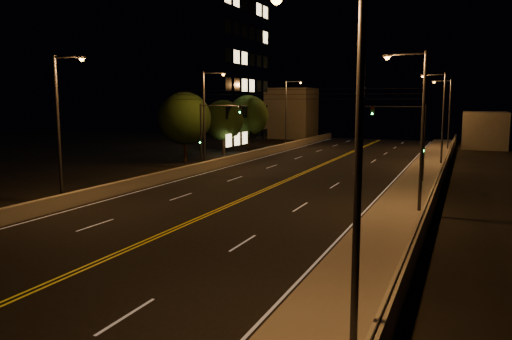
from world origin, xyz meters
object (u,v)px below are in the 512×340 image
at_px(streetlight_2, 441,113).
at_px(traffic_signal_right, 412,134).
at_px(streetlight_1, 418,122).
at_px(building_tower, 170,49).
at_px(streetlight_3, 448,110).
at_px(streetlight_5, 206,114).
at_px(tree_1, 223,120).
at_px(streetlight_6, 288,110).
at_px(tree_2, 248,116).
at_px(tree_0, 185,118).
at_px(streetlight_4, 61,121).
at_px(streetlight_0, 348,152).
at_px(traffic_signal_left, 210,129).

distance_m(streetlight_2, traffic_signal_right, 13.51).
xyz_separation_m(streetlight_1, building_tower, (-36.42, 30.24, 8.48)).
bearing_deg(streetlight_1, streetlight_3, 90.00).
relative_size(streetlight_1, streetlight_5, 1.00).
relative_size(streetlight_5, building_tower, 0.33).
relative_size(streetlight_1, tree_1, 1.40).
distance_m(streetlight_6, tree_2, 6.46).
distance_m(traffic_signal_right, tree_0, 25.05).
relative_size(streetlight_4, tree_0, 1.24).
bearing_deg(streetlight_5, streetlight_0, -56.07).
bearing_deg(traffic_signal_right, building_tower, 152.21).
distance_m(streetlight_2, streetlight_4, 38.05).
relative_size(streetlight_5, streetlight_6, 1.00).
bearing_deg(streetlight_3, tree_0, -134.79).
distance_m(streetlight_6, tree_0, 21.48).
relative_size(streetlight_1, traffic_signal_right, 1.48).
bearing_deg(streetlight_4, streetlight_0, -30.13).
bearing_deg(tree_2, traffic_signal_left, -76.26).
xyz_separation_m(streetlight_2, tree_2, (-25.45, 7.39, -0.78)).
bearing_deg(traffic_signal_left, streetlight_6, 92.42).
relative_size(streetlight_3, tree_0, 1.24).
bearing_deg(tree_0, tree_2, 87.82).
bearing_deg(streetlight_2, tree_2, 163.82).
relative_size(streetlight_5, traffic_signal_left, 1.48).
height_order(streetlight_3, building_tower, building_tower).
distance_m(streetlight_2, tree_2, 26.51).
xyz_separation_m(streetlight_1, streetlight_3, (0.00, 42.87, 0.00)).
bearing_deg(tree_2, tree_1, -95.00).
bearing_deg(streetlight_3, streetlight_2, -90.00).
relative_size(streetlight_0, streetlight_2, 1.00).
relative_size(streetlight_6, traffic_signal_right, 1.48).
xyz_separation_m(streetlight_3, streetlight_5, (-21.47, -29.66, 0.00)).
relative_size(streetlight_5, tree_2, 1.28).
distance_m(streetlight_0, tree_1, 51.73).
bearing_deg(streetlight_5, streetlight_3, 54.10).
xyz_separation_m(streetlight_2, streetlight_3, (0.00, 17.70, 0.00)).
xyz_separation_m(streetlight_5, streetlight_6, (0.00, 24.38, 0.00)).
bearing_deg(building_tower, streetlight_4, -67.72).
height_order(streetlight_1, traffic_signal_right, streetlight_1).
relative_size(streetlight_2, building_tower, 0.33).
height_order(streetlight_0, streetlight_1, same).
bearing_deg(streetlight_5, tree_2, 101.62).
bearing_deg(streetlight_0, streetlight_3, 90.00).
bearing_deg(tree_1, tree_0, -90.19).
xyz_separation_m(streetlight_6, tree_2, (-3.98, -5.03, -0.78)).
bearing_deg(tree_2, tree_0, -92.18).
height_order(streetlight_3, traffic_signal_right, streetlight_3).
bearing_deg(streetlight_0, streetlight_1, 90.00).
bearing_deg(traffic_signal_left, building_tower, 131.06).
xyz_separation_m(streetlight_3, tree_1, (-26.03, -16.88, -1.19)).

